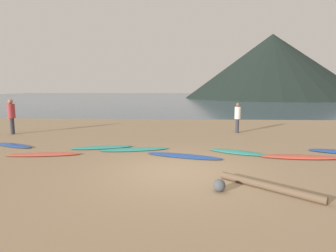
# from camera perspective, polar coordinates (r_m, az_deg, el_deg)

# --- Properties ---
(ground_plane) EXTENTS (120.00, 120.00, 0.20)m
(ground_plane) POSITION_cam_1_polar(r_m,az_deg,el_deg) (17.47, 2.48, 0.06)
(ground_plane) COLOR #997C5B
(ground_plane) RESTS_ON ground
(ocean_water) EXTENTS (140.00, 100.00, 0.01)m
(ocean_water) POSITION_cam_1_polar(r_m,az_deg,el_deg) (70.05, 2.91, 6.12)
(ocean_water) COLOR #475B6B
(ocean_water) RESTS_ON ground
(headland_hill) EXTENTS (38.67, 38.67, 14.26)m
(headland_hill) POSITION_cam_1_polar(r_m,az_deg,el_deg) (66.85, 20.92, 11.64)
(headland_hill) COLOR black
(headland_hill) RESTS_ON ground
(surfboard_0) EXTENTS (2.03, 1.24, 0.08)m
(surfboard_0) POSITION_cam_1_polar(r_m,az_deg,el_deg) (12.52, -29.69, -3.54)
(surfboard_0) COLOR #1E479E
(surfboard_0) RESTS_ON ground
(surfboard_1) EXTENTS (2.56, 0.85, 0.07)m
(surfboard_1) POSITION_cam_1_polar(r_m,az_deg,el_deg) (10.36, -24.68, -5.44)
(surfboard_1) COLOR #D84C38
(surfboard_1) RESTS_ON ground
(surfboard_2) EXTENTS (2.37, 1.13, 0.07)m
(surfboard_2) POSITION_cam_1_polar(r_m,az_deg,el_deg) (10.82, -13.74, -4.38)
(surfboard_2) COLOR teal
(surfboard_2) RESTS_ON ground
(surfboard_3) EXTENTS (2.58, 1.11, 0.07)m
(surfboard_3) POSITION_cam_1_polar(r_m,az_deg,el_deg) (10.27, -7.01, -4.90)
(surfboard_3) COLOR teal
(surfboard_3) RESTS_ON ground
(surfboard_4) EXTENTS (2.70, 1.28, 0.06)m
(surfboard_4) POSITION_cam_1_polar(r_m,az_deg,el_deg) (9.26, 3.35, -6.28)
(surfboard_4) COLOR #1E479E
(surfboard_4) RESTS_ON ground
(surfboard_5) EXTENTS (2.08, 1.40, 0.07)m
(surfboard_5) POSITION_cam_1_polar(r_m,az_deg,el_deg) (10.07, 14.32, -5.33)
(surfboard_5) COLOR teal
(surfboard_5) RESTS_ON ground
(surfboard_6) EXTENTS (2.58, 0.68, 0.09)m
(surfboard_6) POSITION_cam_1_polar(r_m,az_deg,el_deg) (10.06, 26.09, -5.86)
(surfboard_6) COLOR #D84C38
(surfboard_6) RESTS_ON ground
(person_0) EXTENTS (0.36, 0.36, 1.77)m
(person_0) POSITION_cam_1_polar(r_m,az_deg,el_deg) (15.64, -30.12, 2.26)
(person_0) COLOR #2D2D38
(person_0) RESTS_ON ground
(person_1) EXTENTS (0.32, 0.32, 1.56)m
(person_1) POSITION_cam_1_polar(r_m,az_deg,el_deg) (14.46, 14.45, 2.22)
(person_1) COLOR #2D2D38
(person_1) RESTS_ON ground
(driftwood_log) EXTENTS (1.96, 1.66, 0.18)m
(driftwood_log) POSITION_cam_1_polar(r_m,az_deg,el_deg) (6.74, 20.38, -11.82)
(driftwood_log) COLOR brown
(driftwood_log) RESTS_ON ground
(beach_rock_near) EXTENTS (0.28, 0.28, 0.28)m
(beach_rock_near) POSITION_cam_1_polar(r_m,az_deg,el_deg) (6.35, 10.77, -12.19)
(beach_rock_near) COLOR #484C51
(beach_rock_near) RESTS_ON ground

